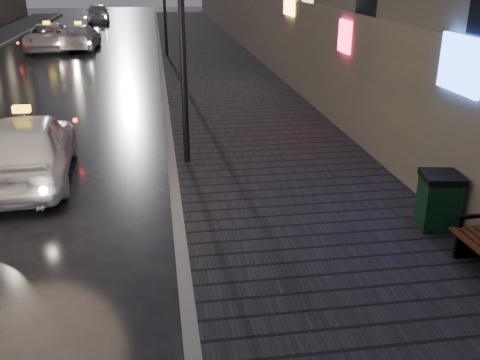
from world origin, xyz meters
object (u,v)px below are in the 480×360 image
Objects in this scene: taxi_mid at (79,37)px; car_far at (98,13)px; taxi_far at (48,37)px; lamp_near at (181,7)px; taxi_near at (27,147)px; trash_bin at (439,200)px.

car_far is (-0.36, 15.75, 0.09)m from taxi_mid.
lamp_near is at bearing -77.00° from taxi_far.
taxi_near is at bearing 87.96° from car_far.
taxi_far reaches higher than trash_bin.
taxi_mid is at bearing 103.19° from lamp_near.
taxi_far is at bearing 2.02° from taxi_mid.
taxi_far is at bearing -85.24° from taxi_near.
trash_bin is at bearing 112.60° from taxi_mid.
taxi_near is 0.94× the size of taxi_mid.
taxi_near is 20.48m from taxi_far.
lamp_near reaches higher than taxi_near.
car_far is (-8.99, 39.69, 0.13)m from trash_bin.
car_far is at bearing 80.65° from taxi_far.
trash_bin is 26.08m from taxi_far.
trash_bin is at bearing 98.03° from car_far.
taxi_far reaches higher than taxi_mid.
taxi_near reaches higher than taxi_far.
lamp_near is 1.17× the size of car_far.
taxi_far is (-6.35, 20.01, -2.80)m from lamp_near.
taxi_mid is 15.76m from car_far.
taxi_far is (-1.67, 0.02, 0.02)m from taxi_mid.
car_far is at bearing 98.03° from lamp_near.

